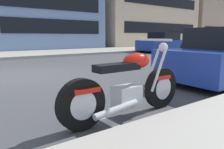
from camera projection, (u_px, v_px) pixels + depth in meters
ground_plane at (16, 76)px, 6.73m from camera, size 260.00×260.00×0.00m
sidewalk_far_curb at (136, 49)px, 19.76m from camera, size 120.00×5.00×0.14m
parking_stall_stripe at (98, 117)px, 3.29m from camera, size 0.12×2.20×0.01m
parked_motorcycle at (128, 88)px, 3.23m from camera, size 2.15×0.62×1.13m
car_opposite_curb at (163, 43)px, 16.87m from camera, size 4.20×1.95×1.44m
townhouse_behind_pole at (35, 1)px, 20.45m from camera, size 9.45×8.85×8.70m
townhouse_corner_block at (128, 9)px, 29.15m from camera, size 13.45×11.94×9.28m
townhouse_mid_block at (188, 16)px, 36.38m from camera, size 9.77×11.17×8.86m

